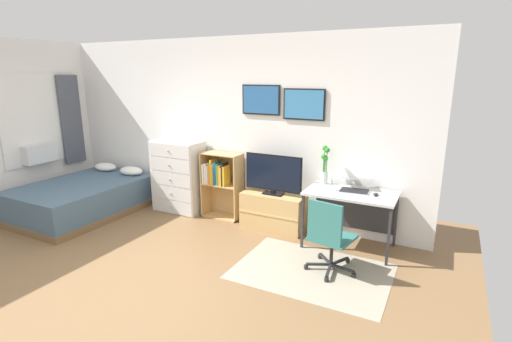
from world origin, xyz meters
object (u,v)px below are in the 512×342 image
dresser (179,176)px  bookshelf (220,180)px  tv_stand (274,211)px  bamboo_vase (325,165)px  computer_mouse (376,194)px  television (273,175)px  wine_glass (330,180)px  desk (352,200)px  bed (84,197)px  office_chair (329,235)px  laptop (355,185)px

dresser → bookshelf: size_ratio=1.13×
bookshelf → tv_stand: bookshelf is taller
tv_stand → bamboo_vase: (0.70, 0.08, 0.74)m
computer_mouse → dresser: bearing=177.8°
dresser → television: 1.69m
television → computer_mouse: (1.41, -0.11, -0.05)m
computer_mouse → television: bearing=175.6°
television → wine_glass: television is taller
tv_stand → wine_glass: size_ratio=5.05×
television → desk: television is taller
bed → desk: desk is taller
desk → bamboo_vase: 0.58m
bookshelf → computer_mouse: size_ratio=9.74×
television → office_chair: size_ratio=0.98×
bookshelf → office_chair: bookshelf is taller
bookshelf → computer_mouse: bookshelf is taller
computer_mouse → bookshelf: bearing=175.6°
bed → dresser: bearing=31.9°
computer_mouse → wine_glass: bearing=-174.1°
bed → wine_glass: size_ratio=11.22×
bamboo_vase → television: bearing=-171.4°
tv_stand → bamboo_vase: bearing=6.8°
laptop → wine_glass: 0.33m
bed → tv_stand: 3.07m
bamboo_vase → computer_mouse: bearing=-16.8°
bookshelf → office_chair: (2.01, -0.94, -0.13)m
bed → television: bearing=15.2°
office_chair → bamboo_vase: size_ratio=1.66×
dresser → laptop: bearing=0.1°
bed → bookshelf: 2.22m
laptop → wine_glass: (-0.27, -0.18, 0.07)m
desk → tv_stand: bearing=177.8°
desk → wine_glass: wine_glass is taller
dresser → television: bearing=-0.3°
wine_glass → dresser: bearing=176.1°
office_chair → laptop: size_ratio=2.05×
bed → television: (2.96, 0.78, 0.55)m
television → bamboo_vase: (0.70, 0.11, 0.20)m
wine_glass → bamboo_vase: bearing=121.0°
desk → bookshelf: bearing=177.5°
dresser → office_chair: size_ratio=1.34×
computer_mouse → wine_glass: size_ratio=0.58×
tv_stand → wine_glass: bearing=-12.3°
tv_stand → desk: size_ratio=0.82×
desk → computer_mouse: size_ratio=10.63×
bamboo_vase → dresser: bearing=-177.6°
dresser → office_chair: 2.89m
tv_stand → office_chair: bearing=-39.8°
dresser → office_chair: dresser is taller
television → computer_mouse: size_ratio=8.11×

